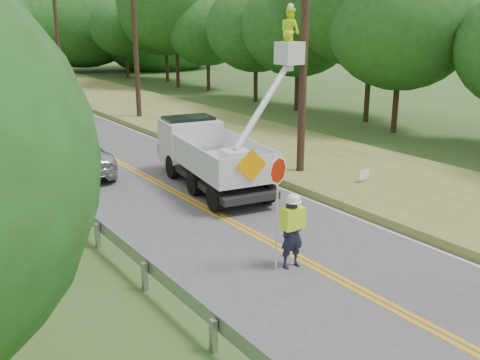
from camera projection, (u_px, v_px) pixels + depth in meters
ground at (397, 311)px, 11.84m from camera, size 140.00×140.00×0.00m
road at (131, 169)px, 22.83m from camera, size 7.20×96.00×0.03m
guardrail at (25, 166)px, 21.19m from camera, size 0.18×48.00×0.77m
utility_poles at (195, 36)px, 26.42m from camera, size 1.60×43.30×10.00m
tall_grass_verge at (265, 144)px, 26.68m from camera, size 7.00×96.00×0.30m
treeline_right at (261, 13)px, 38.71m from camera, size 11.68×53.62×12.44m
flagger at (292, 228)px, 13.58m from camera, size 1.15×0.49×2.97m
bucket_truck at (210, 144)px, 20.73m from camera, size 4.86×6.80×6.46m
suv_silver at (75, 155)px, 22.04m from camera, size 3.26×5.60×1.47m
suv_darkgrey at (0, 110)px, 32.16m from camera, size 2.55×5.69×1.62m
yard_sign at (364, 175)px, 19.99m from camera, size 0.53×0.06×0.77m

